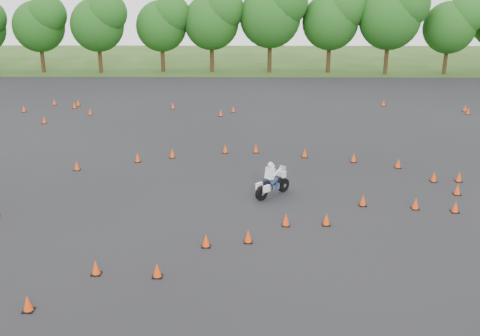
{
  "coord_description": "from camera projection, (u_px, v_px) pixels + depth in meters",
  "views": [
    {
      "loc": [
        0.26,
        -17.46,
        8.32
      ],
      "look_at": [
        0.0,
        4.0,
        1.2
      ],
      "focal_mm": 40.0,
      "sensor_mm": 36.0,
      "label": 1
    }
  ],
  "objects": [
    {
      "name": "rider_white",
      "position": [
        273.0,
        179.0,
        22.61
      ],
      "size": [
        1.83,
        1.86,
        1.54
      ],
      "primitive_type": null,
      "rotation": [
        0.0,
        0.0,
        0.8
      ],
      "color": "silver",
      "rests_on": "ground"
    },
    {
      "name": "ground",
      "position": [
        239.0,
        235.0,
        19.19
      ],
      "size": [
        140.0,
        140.0,
        0.0
      ],
      "primitive_type": "plane",
      "color": "#2D5119",
      "rests_on": "ground"
    },
    {
      "name": "traffic_cones",
      "position": [
        240.0,
        178.0,
        24.33
      ],
      "size": [
        36.23,
        33.03,
        0.45
      ],
      "color": "#EF3F0A",
      "rests_on": "asphalt_pad"
    },
    {
      "name": "asphalt_pad",
      "position": [
        241.0,
        179.0,
        24.88
      ],
      "size": [
        62.0,
        62.0,
        0.0
      ],
      "primitive_type": "plane",
      "color": "black",
      "rests_on": "ground"
    },
    {
      "name": "treeline",
      "position": [
        268.0,
        32.0,
        50.47
      ],
      "size": [
        86.86,
        32.35,
        10.88
      ],
      "color": "#1D4E16",
      "rests_on": "ground"
    }
  ]
}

